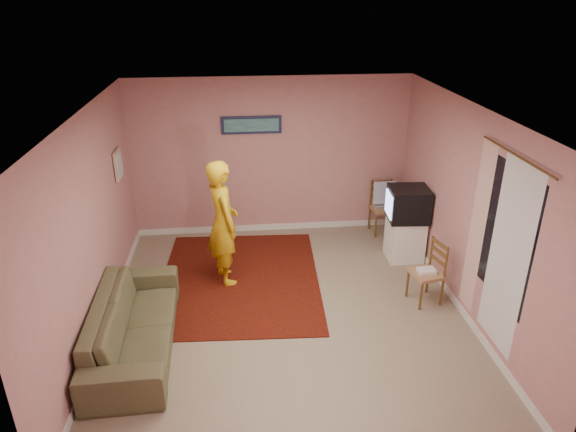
{
  "coord_description": "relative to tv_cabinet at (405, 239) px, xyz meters",
  "views": [
    {
      "loc": [
        -0.54,
        -5.5,
        3.84
      ],
      "look_at": [
        0.09,
        0.6,
        1.09
      ],
      "focal_mm": 32.0,
      "sensor_mm": 36.0,
      "label": 1
    }
  ],
  "objects": [
    {
      "name": "ground",
      "position": [
        -1.95,
        -1.28,
        -0.33
      ],
      "size": [
        5.0,
        5.0,
        0.0
      ],
      "primitive_type": "plane",
      "color": "gray",
      "rests_on": "ground"
    },
    {
      "name": "wall_back",
      "position": [
        -1.95,
        1.22,
        0.97
      ],
      "size": [
        4.5,
        0.02,
        2.6
      ],
      "primitive_type": "cube",
      "color": "tan",
      "rests_on": "ground"
    },
    {
      "name": "wall_front",
      "position": [
        -1.95,
        -3.78,
        0.97
      ],
      "size": [
        4.5,
        0.02,
        2.6
      ],
      "primitive_type": "cube",
      "color": "tan",
      "rests_on": "ground"
    },
    {
      "name": "wall_left",
      "position": [
        -4.2,
        -1.28,
        0.97
      ],
      "size": [
        0.02,
        5.0,
        2.6
      ],
      "primitive_type": "cube",
      "color": "tan",
      "rests_on": "ground"
    },
    {
      "name": "wall_right",
      "position": [
        0.3,
        -1.28,
        0.97
      ],
      "size": [
        0.02,
        5.0,
        2.6
      ],
      "primitive_type": "cube",
      "color": "tan",
      "rests_on": "ground"
    },
    {
      "name": "ceiling",
      "position": [
        -1.95,
        -1.28,
        2.27
      ],
      "size": [
        4.5,
        5.0,
        0.02
      ],
      "primitive_type": "cube",
      "color": "silver",
      "rests_on": "wall_back"
    },
    {
      "name": "baseboard_back",
      "position": [
        -1.95,
        1.21,
        -0.28
      ],
      "size": [
        4.5,
        0.02,
        0.1
      ],
      "primitive_type": "cube",
      "color": "silver",
      "rests_on": "ground"
    },
    {
      "name": "baseboard_left",
      "position": [
        -4.19,
        -1.28,
        -0.28
      ],
      "size": [
        0.02,
        5.0,
        0.1
      ],
      "primitive_type": "cube",
      "color": "silver",
      "rests_on": "ground"
    },
    {
      "name": "baseboard_right",
      "position": [
        0.29,
        -1.28,
        -0.28
      ],
      "size": [
        0.02,
        5.0,
        0.1
      ],
      "primitive_type": "cube",
      "color": "silver",
      "rests_on": "ground"
    },
    {
      "name": "window",
      "position": [
        0.29,
        -2.18,
        1.12
      ],
      "size": [
        0.01,
        1.1,
        1.5
      ],
      "primitive_type": "cube",
      "color": "black",
      "rests_on": "wall_right"
    },
    {
      "name": "curtain_sheer",
      "position": [
        0.28,
        -2.33,
        0.92
      ],
      "size": [
        0.01,
        0.75,
        2.1
      ],
      "primitive_type": "cube",
      "color": "silver",
      "rests_on": "wall_right"
    },
    {
      "name": "curtain_floral",
      "position": [
        0.27,
        -1.63,
        0.92
      ],
      "size": [
        0.01,
        0.35,
        2.1
      ],
      "primitive_type": "cube",
      "color": "white",
      "rests_on": "wall_right"
    },
    {
      "name": "curtain_rod",
      "position": [
        0.25,
        -2.18,
        1.99
      ],
      "size": [
        0.02,
        1.4,
        0.02
      ],
      "primitive_type": "cylinder",
      "rotation": [
        1.57,
        0.0,
        0.0
      ],
      "color": "brown",
      "rests_on": "wall_right"
    },
    {
      "name": "picture_back",
      "position": [
        -2.25,
        1.19,
        1.52
      ],
      "size": [
        0.95,
        0.04,
        0.28
      ],
      "color": "#141B39",
      "rests_on": "wall_back"
    },
    {
      "name": "picture_left",
      "position": [
        -4.17,
        0.32,
        1.22
      ],
      "size": [
        0.04,
        0.38,
        0.42
      ],
      "color": "tan",
      "rests_on": "wall_left"
    },
    {
      "name": "area_rug",
      "position": [
        -2.52,
        -0.4,
        -0.32
      ],
      "size": [
        2.36,
        2.89,
        0.01
      ],
      "primitive_type": "cube",
      "rotation": [
        0.0,
        0.0,
        -0.05
      ],
      "color": "black",
      "rests_on": "ground"
    },
    {
      "name": "tv_cabinet",
      "position": [
        0.0,
        0.0,
        0.0
      ],
      "size": [
        0.51,
        0.47,
        0.65
      ],
      "primitive_type": "cube",
      "color": "white",
      "rests_on": "ground"
    },
    {
      "name": "crt_tv",
      "position": [
        -0.01,
        0.0,
        0.57
      ],
      "size": [
        0.62,
        0.56,
        0.5
      ],
      "rotation": [
        0.0,
        0.0,
        -0.08
      ],
      "color": "black",
      "rests_on": "tv_cabinet"
    },
    {
      "name": "chair_a",
      "position": [
        -0.09,
        0.92,
        0.22
      ],
      "size": [
        0.44,
        0.42,
        0.49
      ],
      "rotation": [
        0.0,
        0.0,
        0.09
      ],
      "color": "tan",
      "rests_on": "ground"
    },
    {
      "name": "dvd_player",
      "position": [
        -0.09,
        0.92,
        0.16
      ],
      "size": [
        0.34,
        0.26,
        0.06
      ],
      "primitive_type": "cube",
      "rotation": [
        0.0,
        0.0,
        -0.08
      ],
      "color": "silver",
      "rests_on": "chair_a"
    },
    {
      "name": "blue_throw",
      "position": [
        -0.09,
        0.92,
        0.4
      ],
      "size": [
        0.37,
        0.05,
        0.39
      ],
      "primitive_type": "cube",
      "color": "#95B0F4",
      "rests_on": "chair_a"
    },
    {
      "name": "chair_b",
      "position": [
        -0.1,
        -1.19,
        0.2
      ],
      "size": [
        0.45,
        0.46,
        0.47
      ],
      "rotation": [
        0.0,
        0.0,
        -1.35
      ],
      "color": "tan",
      "rests_on": "ground"
    },
    {
      "name": "game_console",
      "position": [
        -0.1,
        -1.19,
        0.13
      ],
      "size": [
        0.23,
        0.17,
        0.05
      ],
      "primitive_type": "cube",
      "rotation": [
        0.0,
        0.0,
        0.05
      ],
      "color": "white",
      "rests_on": "chair_b"
    },
    {
      "name": "sofa",
      "position": [
        -3.75,
        -1.78,
        -0.01
      ],
      "size": [
        0.92,
        2.22,
        0.64
      ],
      "primitive_type": "imported",
      "rotation": [
        0.0,
        0.0,
        1.6
      ],
      "color": "brown",
      "rests_on": "ground"
    },
    {
      "name": "person",
      "position": [
        -2.73,
        -0.36,
        0.56
      ],
      "size": [
        0.61,
        0.75,
        1.78
      ],
      "primitive_type": "imported",
      "rotation": [
        0.0,
        0.0,
        1.9
      ],
      "color": "gold",
      "rests_on": "ground"
    }
  ]
}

